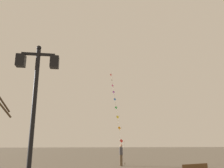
% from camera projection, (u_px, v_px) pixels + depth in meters
% --- Properties ---
extents(ground_plane, '(160.00, 160.00, 0.00)m').
position_uv_depth(ground_plane, '(93.00, 165.00, 20.04)').
color(ground_plane, '#756B5B').
extents(twin_lantern_lamp_post, '(1.35, 0.28, 4.99)m').
position_uv_depth(twin_lantern_lamp_post, '(35.00, 91.00, 7.31)').
color(twin_lantern_lamp_post, black).
rests_on(twin_lantern_lamp_post, ground_plane).
extents(kite_train, '(1.21, 15.64, 13.02)m').
position_uv_depth(kite_train, '(116.00, 104.00, 29.34)').
color(kite_train, brown).
rests_on(kite_train, ground_plane).
extents(kite_flyer, '(0.28, 0.62, 1.71)m').
position_uv_depth(kite_flyer, '(121.00, 154.00, 19.03)').
color(kite_flyer, brown).
rests_on(kite_flyer, ground_plane).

